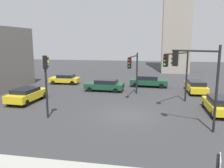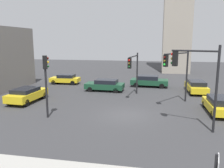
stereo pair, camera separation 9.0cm
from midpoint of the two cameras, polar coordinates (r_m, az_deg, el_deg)
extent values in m
plane|color=#38383A|center=(18.79, 3.72, -7.59)|extent=(102.67, 102.67, 0.00)
cube|color=white|center=(8.39, 24.95, -17.73)|extent=(0.20, 0.71, 0.54)
cylinder|color=black|center=(18.23, -15.76, -0.77)|extent=(0.16, 0.16, 4.79)
cube|color=black|center=(17.97, -16.06, 5.16)|extent=(0.44, 0.44, 1.00)
sphere|color=#4C0F0C|center=(17.96, -15.47, 6.15)|extent=(0.20, 0.20, 0.20)
sphere|color=yellow|center=(17.98, -15.42, 5.20)|extent=(0.20, 0.20, 0.20)
sphere|color=#14471E|center=(18.01, -15.37, 4.25)|extent=(0.20, 0.20, 0.20)
cylinder|color=black|center=(25.88, 6.30, 2.60)|extent=(0.16, 0.16, 4.58)
cylinder|color=black|center=(23.84, 5.44, 6.77)|extent=(0.62, 3.76, 0.12)
cube|color=black|center=(22.29, 4.46, 5.11)|extent=(0.36, 0.36, 1.00)
sphere|color=red|center=(22.07, 4.35, 5.84)|extent=(0.20, 0.20, 0.20)
sphere|color=#594714|center=(22.10, 4.34, 5.06)|extent=(0.20, 0.20, 0.20)
sphere|color=#14471E|center=(22.13, 4.33, 4.29)|extent=(0.20, 0.20, 0.20)
cylinder|color=black|center=(23.47, 18.01, 1.88)|extent=(0.16, 0.16, 5.03)
cylinder|color=black|center=(21.48, 15.83, 7.26)|extent=(2.40, 3.40, 0.12)
cube|color=black|center=(19.99, 13.22, 5.58)|extent=(0.45, 0.45, 1.00)
sphere|color=#4C0F0C|center=(19.80, 12.94, 6.42)|extent=(0.20, 0.20, 0.20)
sphere|color=#594714|center=(19.82, 12.91, 5.55)|extent=(0.20, 0.20, 0.20)
sphere|color=green|center=(19.85, 12.87, 4.69)|extent=(0.20, 0.20, 0.20)
cylinder|color=black|center=(15.98, 24.46, -1.37)|extent=(0.16, 0.16, 5.62)
cylinder|color=black|center=(15.93, 19.81, 7.68)|extent=(2.81, 1.16, 0.12)
cube|color=black|center=(16.26, 15.44, 6.03)|extent=(0.41, 0.41, 1.00)
sphere|color=red|center=(16.30, 14.81, 7.12)|extent=(0.20, 0.20, 0.20)
sphere|color=#594714|center=(16.32, 14.76, 6.07)|extent=(0.20, 0.20, 0.20)
sphere|color=#14471E|center=(16.34, 14.71, 5.02)|extent=(0.20, 0.20, 0.20)
cube|color=yellow|center=(23.93, -20.04, -2.57)|extent=(2.24, 4.57, 0.69)
cube|color=black|center=(23.64, -20.42, -1.47)|extent=(1.90, 2.60, 0.42)
cylinder|color=black|center=(25.68, -19.66, -2.46)|extent=(0.40, 0.69, 0.67)
cylinder|color=black|center=(24.83, -16.47, -2.71)|extent=(0.40, 0.69, 0.67)
cylinder|color=black|center=(23.28, -23.74, -4.05)|extent=(0.40, 0.69, 0.67)
cylinder|color=black|center=(22.34, -20.37, -4.41)|extent=(0.40, 0.69, 0.67)
cube|color=yellow|center=(21.04, 25.11, -4.92)|extent=(2.03, 4.44, 0.61)
cube|color=black|center=(20.71, 25.38, -3.66)|extent=(1.76, 2.49, 0.53)
cylinder|color=black|center=(22.33, 22.06, -4.64)|extent=(0.36, 0.59, 0.58)
cylinder|color=black|center=(22.73, 26.04, -4.69)|extent=(0.36, 0.59, 0.58)
cylinder|color=black|center=(19.52, 23.88, -6.91)|extent=(0.36, 0.59, 0.58)
cube|color=yellow|center=(32.57, -11.43, 1.06)|extent=(4.03, 1.84, 0.57)
cube|color=black|center=(32.43, -11.13, 1.90)|extent=(2.27, 1.58, 0.48)
cylinder|color=black|center=(32.47, -14.08, 0.41)|extent=(0.62, 0.33, 0.61)
cylinder|color=black|center=(33.76, -13.15, 0.83)|extent=(0.62, 0.33, 0.61)
cylinder|color=black|center=(31.51, -9.54, 0.28)|extent=(0.62, 0.33, 0.61)
cylinder|color=black|center=(32.84, -8.76, 0.72)|extent=(0.62, 0.33, 0.61)
cube|color=#19472D|center=(27.45, -1.74, -0.47)|extent=(4.56, 2.10, 0.62)
cube|color=black|center=(27.30, -1.29, 0.59)|extent=(2.58, 1.81, 0.50)
cylinder|color=black|center=(27.16, -5.29, -1.29)|extent=(0.59, 0.37, 0.58)
cylinder|color=black|center=(28.67, -4.32, -0.64)|extent=(0.59, 0.37, 0.58)
cylinder|color=black|center=(26.41, 1.06, -1.59)|extent=(0.59, 0.37, 0.58)
cylinder|color=black|center=(27.96, 1.71, -0.91)|extent=(0.59, 0.37, 0.58)
cube|color=yellow|center=(28.29, 20.07, -0.76)|extent=(2.04, 4.77, 0.63)
cube|color=black|center=(27.97, 20.23, 0.22)|extent=(1.75, 2.69, 0.52)
cylinder|color=black|center=(29.76, 17.98, -0.72)|extent=(0.36, 0.60, 0.59)
cylinder|color=black|center=(30.05, 20.90, -0.79)|extent=(0.36, 0.60, 0.59)
cylinder|color=black|center=(26.67, 19.05, -2.05)|extent=(0.36, 0.60, 0.59)
cylinder|color=black|center=(26.99, 22.29, -2.12)|extent=(0.36, 0.60, 0.59)
cube|color=#19472D|center=(30.40, 9.27, 0.54)|extent=(4.81, 2.33, 0.62)
cube|color=black|center=(30.33, 8.85, 1.56)|extent=(2.73, 1.98, 0.54)
cylinder|color=black|center=(31.25, 12.30, 0.12)|extent=(0.65, 0.41, 0.63)
cylinder|color=black|center=(29.54, 12.23, -0.47)|extent=(0.65, 0.41, 0.63)
cylinder|color=black|center=(31.45, 6.45, 0.37)|extent=(0.65, 0.41, 0.63)
cylinder|color=black|center=(29.75, 6.04, -0.21)|extent=(0.65, 0.41, 0.63)
camera|label=1|loc=(0.05, -89.88, 0.02)|focal=37.14mm
camera|label=2|loc=(0.05, 90.12, -0.02)|focal=37.14mm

